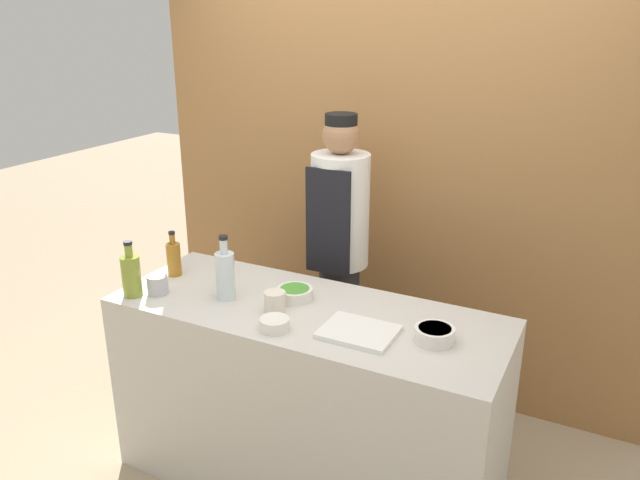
{
  "coord_description": "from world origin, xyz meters",
  "views": [
    {
      "loc": [
        1.17,
        -2.17,
        2.13
      ],
      "look_at": [
        0.0,
        0.13,
        1.19
      ],
      "focal_mm": 35.0,
      "sensor_mm": 36.0,
      "label": 1
    }
  ],
  "objects": [
    {
      "name": "ground_plane",
      "position": [
        0.0,
        0.0,
        0.0
      ],
      "size": [
        14.0,
        14.0,
        0.0
      ],
      "primitive_type": "plane",
      "color": "tan"
    },
    {
      "name": "cabinet_wall",
      "position": [
        0.0,
        1.09,
        1.2
      ],
      "size": [
        2.93,
        0.18,
        2.4
      ],
      "color": "olive",
      "rests_on": "ground_plane"
    },
    {
      "name": "counter",
      "position": [
        0.0,
        0.0,
        0.46
      ],
      "size": [
        1.77,
        0.67,
        0.91
      ],
      "color": "beige",
      "rests_on": "ground_plane"
    },
    {
      "name": "sauce_bowl_white",
      "position": [
        0.59,
        -0.02,
        0.95
      ],
      "size": [
        0.16,
        0.16,
        0.06
      ],
      "color": "white",
      "rests_on": "counter"
    },
    {
      "name": "sauce_bowl_purple",
      "position": [
        -0.03,
        -0.22,
        0.94
      ],
      "size": [
        0.12,
        0.12,
        0.05
      ],
      "color": "white",
      "rests_on": "counter"
    },
    {
      "name": "sauce_bowl_green",
      "position": [
        -0.1,
        0.07,
        0.94
      ],
      "size": [
        0.16,
        0.16,
        0.05
      ],
      "color": "white",
      "rests_on": "counter"
    },
    {
      "name": "cutting_board",
      "position": [
        0.3,
        -0.1,
        0.92
      ],
      "size": [
        0.3,
        0.24,
        0.02
      ],
      "color": "white",
      "rests_on": "counter"
    },
    {
      "name": "bottle_amber",
      "position": [
        -0.76,
        0.04,
        1.0
      ],
      "size": [
        0.07,
        0.07,
        0.23
      ],
      "color": "#9E661E",
      "rests_on": "counter"
    },
    {
      "name": "bottle_oil",
      "position": [
        -0.78,
        -0.24,
        1.02
      ],
      "size": [
        0.09,
        0.09,
        0.27
      ],
      "color": "olive",
      "rests_on": "counter"
    },
    {
      "name": "bottle_clear",
      "position": [
        -0.38,
        -0.06,
        1.03
      ],
      "size": [
        0.09,
        0.09,
        0.3
      ],
      "color": "silver",
      "rests_on": "counter"
    },
    {
      "name": "cup_steel",
      "position": [
        -0.69,
        -0.17,
        0.96
      ],
      "size": [
        0.1,
        0.1,
        0.09
      ],
      "color": "#B7B7BC",
      "rests_on": "counter"
    },
    {
      "name": "cup_cream",
      "position": [
        -0.11,
        -0.08,
        0.96
      ],
      "size": [
        0.09,
        0.09,
        0.09
      ],
      "color": "silver",
      "rests_on": "counter"
    },
    {
      "name": "chef_center",
      "position": [
        -0.14,
        0.64,
        0.92
      ],
      "size": [
        0.3,
        0.31,
        1.67
      ],
      "color": "#28282D",
      "rests_on": "ground_plane"
    }
  ]
}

